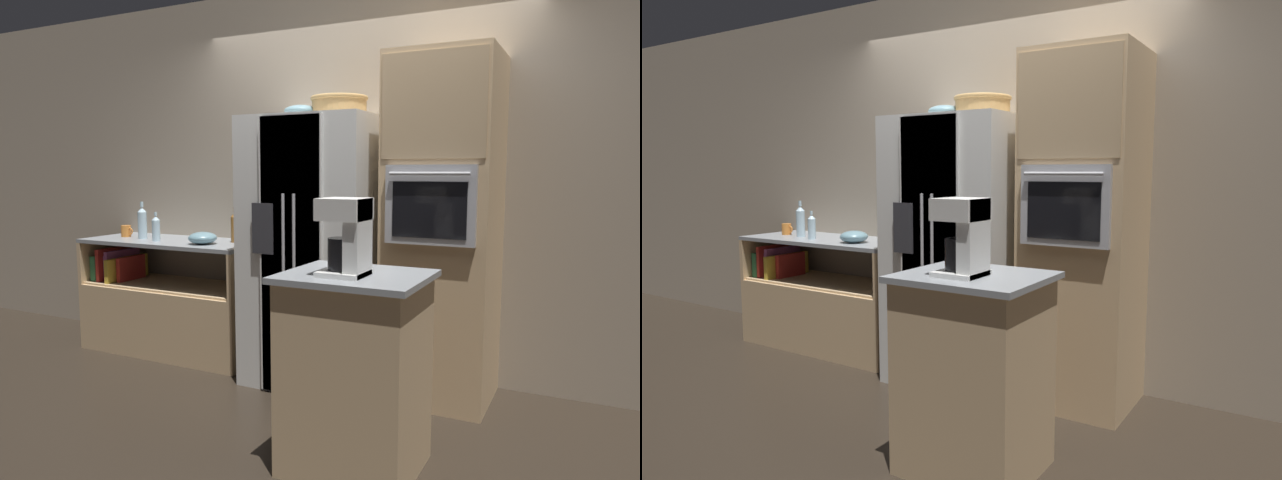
{
  "view_description": "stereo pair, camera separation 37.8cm",
  "coord_description": "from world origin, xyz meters",
  "views": [
    {
      "loc": [
        1.59,
        -3.37,
        1.45
      ],
      "look_at": [
        -0.07,
        -0.0,
        1.0
      ],
      "focal_mm": 32.0,
      "sensor_mm": 36.0,
      "label": 1
    },
    {
      "loc": [
        1.92,
        -3.19,
        1.45
      ],
      "look_at": [
        -0.07,
        -0.0,
        1.0
      ],
      "focal_mm": 32.0,
      "sensor_mm": 36.0,
      "label": 2
    }
  ],
  "objects": [
    {
      "name": "mug",
      "position": [
        -1.96,
        0.16,
        0.95
      ],
      "size": [
        0.12,
        0.08,
        0.1
      ],
      "color": "orange",
      "rests_on": "counter_left"
    },
    {
      "name": "bottle_wide",
      "position": [
        -1.73,
        0.11,
        1.04
      ],
      "size": [
        0.07,
        0.07,
        0.3
      ],
      "color": "silver",
      "rests_on": "counter_left"
    },
    {
      "name": "island_counter",
      "position": [
        0.57,
        -0.91,
        0.49
      ],
      "size": [
        0.68,
        0.58,
        0.97
      ],
      "color": "tan",
      "rests_on": "ground_plane"
    },
    {
      "name": "wall_back",
      "position": [
        0.0,
        0.49,
        1.4
      ],
      "size": [
        12.0,
        0.06,
        2.8
      ],
      "color": "tan",
      "rests_on": "ground_plane"
    },
    {
      "name": "wicker_basket",
      "position": [
        0.0,
        0.14,
        1.88
      ],
      "size": [
        0.38,
        0.38,
        0.13
      ],
      "color": "tan",
      "rests_on": "refrigerator"
    },
    {
      "name": "fruit_bowl",
      "position": [
        -0.24,
        0.06,
        1.85
      ],
      "size": [
        0.23,
        0.23,
        0.08
      ],
      "color": "#668C99",
      "rests_on": "refrigerator"
    },
    {
      "name": "ground_plane",
      "position": [
        0.0,
        0.0,
        0.0
      ],
      "size": [
        20.0,
        20.0,
        0.0
      ],
      "primitive_type": "plane",
      "color": "black"
    },
    {
      "name": "counter_left",
      "position": [
        -1.46,
        0.15,
        0.33
      ],
      "size": [
        1.51,
        0.61,
        0.9
      ],
      "color": "tan",
      "rests_on": "ground_plane"
    },
    {
      "name": "bottle_short",
      "position": [
        -0.93,
        0.25,
        1.02
      ],
      "size": [
        0.06,
        0.06,
        0.27
      ],
      "color": "brown",
      "rests_on": "counter_left"
    },
    {
      "name": "wall_oven",
      "position": [
        0.71,
        0.15,
        1.08
      ],
      "size": [
        0.64,
        0.68,
        2.16
      ],
      "color": "tan",
      "rests_on": "ground_plane"
    },
    {
      "name": "coffee_maker",
      "position": [
        0.56,
        -0.99,
        1.16
      ],
      "size": [
        0.21,
        0.22,
        0.36
      ],
      "color": "white",
      "rests_on": "island_counter"
    },
    {
      "name": "refrigerator",
      "position": [
        -0.14,
        0.08,
        0.9
      ],
      "size": [
        0.87,
        0.78,
        1.81
      ],
      "color": "silver",
      "rests_on": "ground_plane"
    },
    {
      "name": "bottle_tall",
      "position": [
        -1.52,
        0.04,
        1.01
      ],
      "size": [
        0.06,
        0.06,
        0.23
      ],
      "color": "silver",
      "rests_on": "counter_left"
    },
    {
      "name": "mixing_bowl",
      "position": [
        -1.08,
        0.05,
        0.95
      ],
      "size": [
        0.22,
        0.22,
        0.09
      ],
      "color": "#668C99",
      "rests_on": "counter_left"
    }
  ]
}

